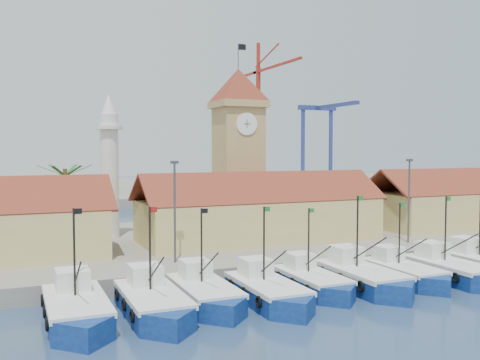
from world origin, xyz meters
name	(u,v)px	position (x,y,z in m)	size (l,w,h in m)	color
ground	(369,299)	(0.00, 0.00, 0.00)	(400.00, 400.00, 0.00)	navy
quay	(245,241)	(0.00, 24.00, 0.75)	(140.00, 32.00, 1.50)	gray
terminal	(116,189)	(0.00, 110.00, 1.00)	(240.00, 80.00, 2.00)	gray
boat_0	(77,312)	(-21.42, 2.56, 0.83)	(3.87, 10.60, 8.02)	navy
boat_1	(154,305)	(-16.38, 2.14, 0.82)	(3.84, 10.51, 7.95)	navy
boat_2	(206,295)	(-12.23, 3.18, 0.78)	(3.64, 9.97, 7.54)	navy
boat_3	(269,293)	(-7.69, 1.84, 0.79)	(3.68, 10.07, 7.62)	navy
boat_4	(314,283)	(-2.93, 3.37, 0.74)	(3.43, 9.40, 7.12)	navy
boat_5	(364,279)	(1.33, 2.52, 0.84)	(3.90, 10.69, 8.09)	navy
boat_6	(406,274)	(5.94, 2.88, 0.75)	(3.49, 9.57, 7.24)	navy
boat_7	(453,272)	(10.22, 1.83, 0.80)	(3.76, 10.29, 7.78)	navy
hall_center	(259,217)	(0.00, 20.00, 3.99)	(27.04, 10.13, 7.61)	#D3C074
hall_right	(474,206)	(32.00, 20.00, 3.99)	(31.20, 10.13, 7.61)	#D3C074
clock_tower	(238,146)	(0.00, 26.00, 11.96)	(5.80, 5.80, 22.70)	tan
minaret	(110,165)	(-15.00, 28.00, 9.73)	(3.00, 3.00, 16.30)	silver
palm_tree	(65,199)	(-20.00, 26.00, 6.25)	(5.60, 5.03, 8.39)	brown
lamp_posts	(299,201)	(0.50, 12.00, 6.48)	(80.70, 0.25, 9.03)	#3F3F44
crane_red_right	(261,105)	(39.51, 103.24, 24.19)	(1.00, 34.57, 39.72)	#A22319
gantry	(323,122)	(62.00, 106.65, 20.04)	(13.00, 22.00, 23.20)	navy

